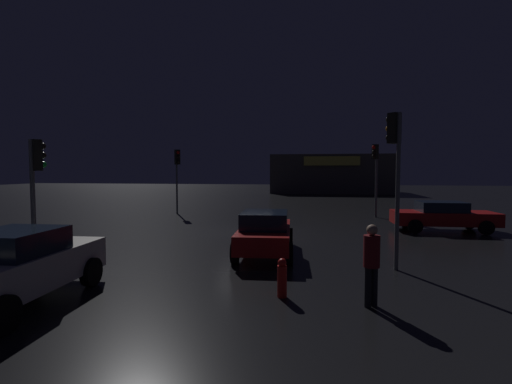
# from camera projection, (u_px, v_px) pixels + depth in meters

# --- Properties ---
(ground_plane) EXTENTS (120.00, 120.00, 0.00)m
(ground_plane) POSITION_uv_depth(u_px,v_px,m) (245.00, 232.00, 17.14)
(ground_plane) COLOR black
(store_building) EXTENTS (14.99, 9.92, 4.89)m
(store_building) POSITION_uv_depth(u_px,v_px,m) (330.00, 174.00, 49.57)
(store_building) COLOR #4C4742
(store_building) RESTS_ON ground
(traffic_signal_main) EXTENTS (0.41, 0.43, 4.24)m
(traffic_signal_main) POSITION_uv_depth(u_px,v_px,m) (177.00, 166.00, 24.46)
(traffic_signal_main) COLOR #595B60
(traffic_signal_main) RESTS_ON ground
(traffic_signal_opposite) EXTENTS (0.42, 0.42, 4.45)m
(traffic_signal_opposite) POSITION_uv_depth(u_px,v_px,m) (375.00, 165.00, 22.53)
(traffic_signal_opposite) COLOR #595B60
(traffic_signal_opposite) RESTS_ON ground
(traffic_signal_cross_left) EXTENTS (0.42, 0.42, 4.50)m
(traffic_signal_cross_left) POSITION_uv_depth(u_px,v_px,m) (395.00, 153.00, 10.58)
(traffic_signal_cross_left) COLOR #595B60
(traffic_signal_cross_left) RESTS_ON ground
(traffic_signal_cross_right) EXTENTS (0.41, 0.43, 3.83)m
(traffic_signal_cross_right) POSITION_uv_depth(u_px,v_px,m) (36.00, 174.00, 11.67)
(traffic_signal_cross_right) COLOR #595B60
(traffic_signal_cross_right) RESTS_ON ground
(car_near) EXTENTS (4.60, 2.07, 1.40)m
(car_near) POSITION_uv_depth(u_px,v_px,m) (443.00, 216.00, 17.55)
(car_near) COLOR #A51414
(car_near) RESTS_ON ground
(car_far) EXTENTS (2.09, 4.27, 1.48)m
(car_far) POSITION_uv_depth(u_px,v_px,m) (265.00, 232.00, 12.60)
(car_far) COLOR #A51414
(car_far) RESTS_ON ground
(car_crossing) EXTENTS (2.04, 4.26, 1.61)m
(car_crossing) POSITION_uv_depth(u_px,v_px,m) (17.00, 267.00, 7.86)
(car_crossing) COLOR silver
(car_crossing) RESTS_ON ground
(pedestrian) EXTENTS (0.46, 0.46, 1.74)m
(pedestrian) POSITION_uv_depth(u_px,v_px,m) (372.00, 259.00, 7.73)
(pedestrian) COLOR black
(pedestrian) RESTS_ON ground
(fire_hydrant) EXTENTS (0.22, 0.22, 0.89)m
(fire_hydrant) POSITION_uv_depth(u_px,v_px,m) (282.00, 278.00, 8.35)
(fire_hydrant) COLOR red
(fire_hydrant) RESTS_ON ground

